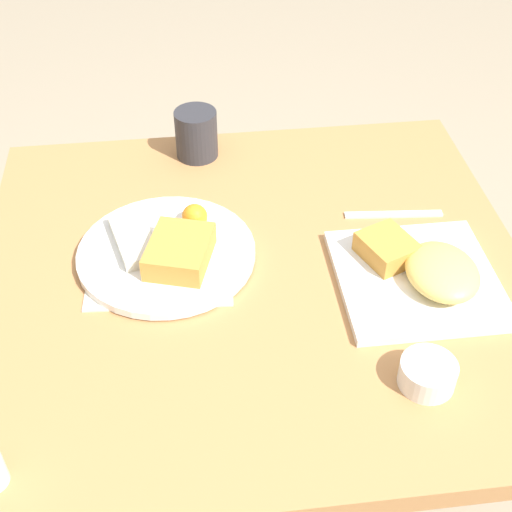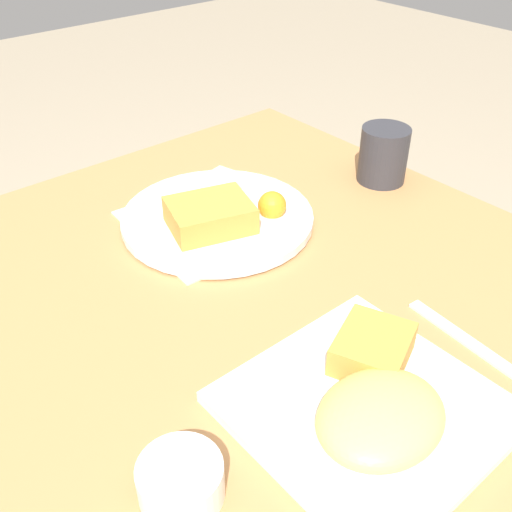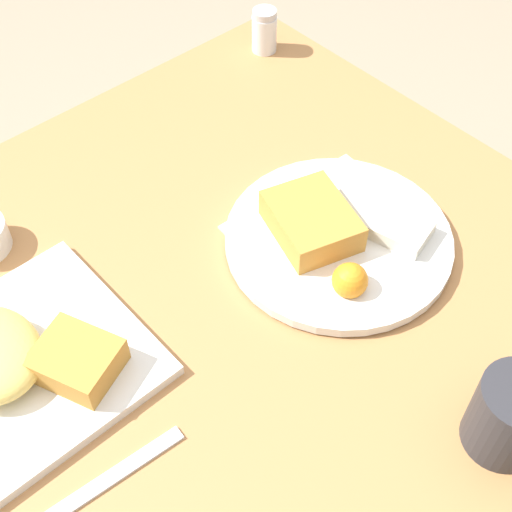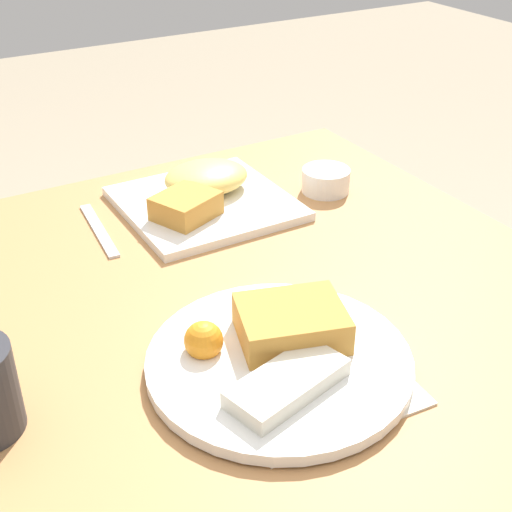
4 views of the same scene
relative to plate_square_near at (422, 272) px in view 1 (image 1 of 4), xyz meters
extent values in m
plane|color=gray|center=(0.06, 0.26, -0.73)|extent=(8.00, 8.00, 0.00)
cube|color=#B27A47|center=(0.06, 0.26, -0.04)|extent=(0.85, 0.89, 0.04)
cylinder|color=olive|center=(0.42, -0.13, -0.39)|extent=(0.05, 0.05, 0.67)
cylinder|color=olive|center=(0.42, 0.65, -0.39)|extent=(0.05, 0.05, 0.67)
cube|color=beige|center=(0.09, 0.41, -0.02)|extent=(0.21, 0.24, 0.00)
cube|color=white|center=(0.00, 0.01, -0.01)|extent=(0.25, 0.25, 0.01)
ellipsoid|color=#EAC660|center=(-0.02, -0.02, 0.01)|extent=(0.14, 0.11, 0.04)
cube|color=#C68938|center=(0.05, 0.04, 0.01)|extent=(0.11, 0.10, 0.04)
cylinder|color=white|center=(0.11, 0.40, -0.01)|extent=(0.29, 0.29, 0.01)
cube|color=#C68938|center=(0.08, 0.38, 0.02)|extent=(0.14, 0.12, 0.04)
cube|color=beige|center=(0.13, 0.45, 0.01)|extent=(0.14, 0.09, 0.02)
sphere|color=orange|center=(0.17, 0.35, 0.01)|extent=(0.04, 0.04, 0.04)
cylinder|color=white|center=(-0.20, 0.05, 0.00)|extent=(0.08, 0.08, 0.04)
cylinder|color=beige|center=(-0.20, 0.05, 0.02)|extent=(0.06, 0.06, 0.00)
cube|color=silver|center=(0.17, 0.00, -0.02)|extent=(0.03, 0.17, 0.00)
cylinder|color=#2D2D33|center=(0.41, 0.33, 0.03)|extent=(0.08, 0.08, 0.10)
camera|label=1|loc=(-0.79, 0.36, 0.76)|focal=50.00mm
camera|label=2|loc=(-0.35, -0.24, 0.47)|focal=42.00mm
camera|label=3|loc=(0.49, -0.09, 0.68)|focal=50.00mm
camera|label=4|loc=(0.44, 0.92, 0.49)|focal=50.00mm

